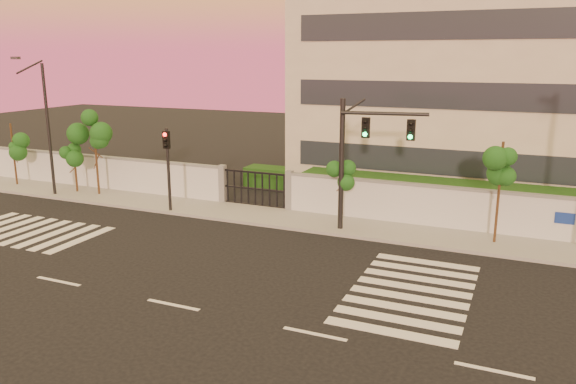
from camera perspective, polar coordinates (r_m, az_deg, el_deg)
name	(u,v)px	position (r m, az deg, el deg)	size (l,w,h in m)	color
ground	(173,305)	(19.27, -11.57, -11.19)	(120.00, 120.00, 0.00)	black
sidewalk	(296,220)	(27.89, 0.80, -2.85)	(60.00, 3.00, 0.15)	gray
perimeter_wall	(309,194)	(28.94, 2.15, -0.20)	(60.00, 0.36, 2.20)	silver
hedge_row	(345,189)	(31.17, 5.80, 0.27)	(41.00, 4.25, 1.80)	#133810
institutional_building	(511,88)	(36.24, 21.73, 9.80)	(24.40, 12.40, 12.25)	#B9AF9D
road_markings	(195,261)	(22.95, -9.46, -6.91)	(57.00, 7.62, 0.02)	silver
street_tree_a	(13,140)	(38.71, -26.19, 4.74)	(1.42, 1.13, 3.98)	#382314
street_tree_b	(74,146)	(35.18, -20.93, 4.40)	(1.55, 1.23, 3.91)	#382314
street_tree_c	(95,135)	(34.02, -19.02, 5.47)	(1.59, 1.26, 4.87)	#382314
street_tree_d	(343,167)	(25.86, 5.59, 2.57)	(1.46, 1.16, 4.15)	#382314
street_tree_e	(501,170)	(25.26, 20.85, 2.12)	(1.41, 1.13, 4.53)	#382314
traffic_signal_main	(358,150)	(25.34, 7.16, 4.24)	(3.89, 0.80, 6.17)	black
traffic_signal_secondary	(168,160)	(29.40, -12.12, 3.22)	(0.35, 0.34, 4.45)	black
streetlight_west	(46,123)	(34.78, -23.41, 6.45)	(0.48, 1.92, 7.97)	black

